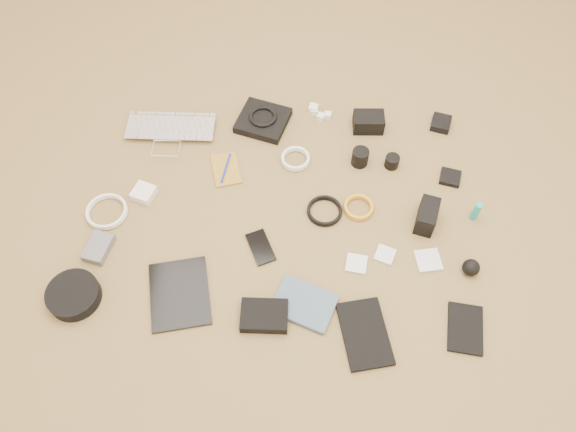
{
  "coord_description": "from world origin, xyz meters",
  "views": [
    {
      "loc": [
        0.07,
        -1.08,
        1.69
      ],
      "look_at": [
        0.02,
        -0.03,
        0.02
      ],
      "focal_mm": 35.0,
      "sensor_mm": 36.0,
      "label": 1
    }
  ],
  "objects_px": {
    "dslr_camera": "(368,122)",
    "paperback": "(295,323)",
    "phone": "(261,247)",
    "headphone_case": "(74,295)",
    "tablet": "(180,294)",
    "laptop": "(169,138)"
  },
  "relations": [
    {
      "from": "dslr_camera",
      "to": "phone",
      "type": "height_order",
      "value": "dslr_camera"
    },
    {
      "from": "laptop",
      "to": "paperback",
      "type": "height_order",
      "value": "laptop"
    },
    {
      "from": "phone",
      "to": "headphone_case",
      "type": "height_order",
      "value": "headphone_case"
    },
    {
      "from": "laptop",
      "to": "phone",
      "type": "bearing_deg",
      "value": -50.49
    },
    {
      "from": "phone",
      "to": "dslr_camera",
      "type": "bearing_deg",
      "value": 31.07
    },
    {
      "from": "headphone_case",
      "to": "paperback",
      "type": "height_order",
      "value": "headphone_case"
    },
    {
      "from": "phone",
      "to": "headphone_case",
      "type": "xyz_separation_m",
      "value": [
        -0.59,
        -0.21,
        0.02
      ]
    },
    {
      "from": "dslr_camera",
      "to": "tablet",
      "type": "xyz_separation_m",
      "value": [
        -0.63,
        -0.75,
        -0.03
      ]
    },
    {
      "from": "laptop",
      "to": "dslr_camera",
      "type": "xyz_separation_m",
      "value": [
        0.77,
        0.1,
        0.02
      ]
    },
    {
      "from": "dslr_camera",
      "to": "paperback",
      "type": "relative_size",
      "value": 0.61
    },
    {
      "from": "tablet",
      "to": "phone",
      "type": "height_order",
      "value": "same"
    },
    {
      "from": "tablet",
      "to": "paperback",
      "type": "height_order",
      "value": "paperback"
    },
    {
      "from": "dslr_camera",
      "to": "headphone_case",
      "type": "bearing_deg",
      "value": -143.61
    },
    {
      "from": "phone",
      "to": "paperback",
      "type": "xyz_separation_m",
      "value": [
        0.13,
        -0.27,
        0.0
      ]
    },
    {
      "from": "laptop",
      "to": "headphone_case",
      "type": "xyz_separation_m",
      "value": [
        -0.2,
        -0.68,
        0.01
      ]
    },
    {
      "from": "laptop",
      "to": "paperback",
      "type": "xyz_separation_m",
      "value": [
        0.52,
        -0.73,
        -0.0
      ]
    },
    {
      "from": "phone",
      "to": "paperback",
      "type": "height_order",
      "value": "paperback"
    },
    {
      "from": "laptop",
      "to": "paperback",
      "type": "distance_m",
      "value": 0.9
    },
    {
      "from": "tablet",
      "to": "phone",
      "type": "relative_size",
      "value": 1.88
    },
    {
      "from": "laptop",
      "to": "paperback",
      "type": "relative_size",
      "value": 1.8
    },
    {
      "from": "laptop",
      "to": "tablet",
      "type": "xyz_separation_m",
      "value": [
        0.14,
        -0.65,
        -0.01
      ]
    },
    {
      "from": "laptop",
      "to": "paperback",
      "type": "bearing_deg",
      "value": -55.25
    }
  ]
}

